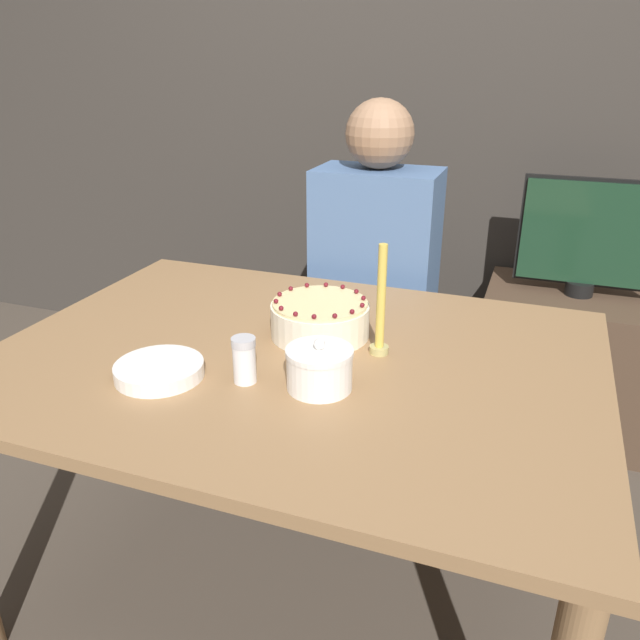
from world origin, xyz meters
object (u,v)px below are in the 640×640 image
sugar_shaker (244,360)px  tv_monitor (588,236)px  sugar_bowl (319,368)px  person_man_blue_shirt (373,311)px  cake (320,319)px  candle (381,311)px

sugar_shaker → tv_monitor: bearing=60.7°
sugar_shaker → tv_monitor: 1.47m
sugar_bowl → person_man_blue_shirt: size_ratio=0.11×
cake → sugar_shaker: sugar_shaker is taller
tv_monitor → sugar_shaker: bearing=-119.3°
cake → candle: size_ratio=0.92×
tv_monitor → candle: bearing=-114.7°
cake → person_man_blue_shirt: size_ratio=0.20×
person_man_blue_shirt → tv_monitor: 0.81m
sugar_shaker → person_man_blue_shirt: 0.91m
candle → person_man_blue_shirt: bearing=106.2°
cake → sugar_shaker: (-0.07, -0.28, 0.01)m
cake → tv_monitor: 1.19m
cake → sugar_bowl: bearing=-70.1°
tv_monitor → person_man_blue_shirt: bearing=-149.3°
candle → person_man_blue_shirt: 0.73m
tv_monitor → sugar_bowl: bearing=-114.0°
cake → sugar_shaker: 0.29m
candle → tv_monitor: candle is taller
sugar_bowl → tv_monitor: bearing=66.0°
candle → person_man_blue_shirt: person_man_blue_shirt is taller
sugar_shaker → person_man_blue_shirt: bearing=86.9°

